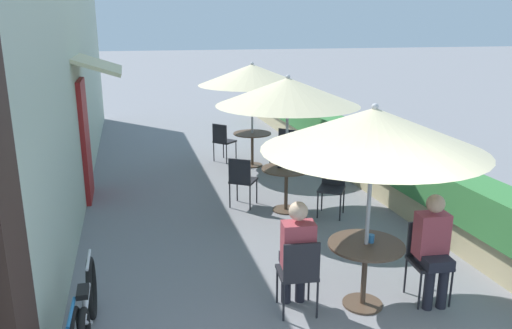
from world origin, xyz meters
The scene contains 19 objects.
cafe_facade_wall centered at (-2.54, 7.15, 2.09)m, with size 0.98×14.57×4.20m.
planter_hedge centered at (2.75, 7.18, 0.54)m, with size 0.60×13.57×1.01m.
patio_table_near centered at (0.75, 2.06, 0.55)m, with size 0.82×0.82×0.73m.
patio_umbrella_near centered at (0.75, 2.06, 1.98)m, with size 2.28×2.28×2.25m.
cafe_chair_near_left centered at (1.50, 2.06, 0.52)m, with size 0.44×0.44×0.87m.
seated_patron_near_left centered at (1.49, 1.95, 0.69)m, with size 0.36×0.43×1.25m.
cafe_chair_near_right centered at (0.00, 2.07, 0.52)m, with size 0.44×0.44×0.87m.
seated_patron_near_right centered at (0.01, 2.18, 0.69)m, with size 0.36×0.43×1.25m.
coffee_cup_near centered at (0.81, 2.09, 0.78)m, with size 0.07×0.07×0.09m.
patio_table_mid centered at (0.81, 5.06, 0.55)m, with size 0.82×0.82×0.73m.
patio_umbrella_mid centered at (0.81, 5.06, 1.98)m, with size 2.28×2.28×2.25m.
cafe_chair_mid_left centered at (1.49, 4.72, 0.52)m, with size 0.55×0.55×0.87m.
cafe_chair_mid_right centered at (0.14, 5.40, 0.52)m, with size 0.55×0.55×0.87m.
coffee_cup_mid centered at (0.71, 5.12, 0.78)m, with size 0.07×0.07×0.09m.
patio_table_far centered at (0.93, 7.87, 0.55)m, with size 0.82×0.82×0.73m.
patio_umbrella_far centered at (0.93, 7.87, 1.98)m, with size 2.28×2.28×2.25m.
cafe_chair_far_left centered at (0.37, 8.37, 0.52)m, with size 0.56×0.56×0.87m.
cafe_chair_far_right centered at (1.49, 7.36, 0.52)m, with size 0.56×0.56×0.87m.
bicycle_second centered at (-2.12, 2.07, 0.34)m, with size 0.10×1.67×0.75m.
Camera 1 is at (-1.61, -2.39, 2.99)m, focal length 35.00 mm.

